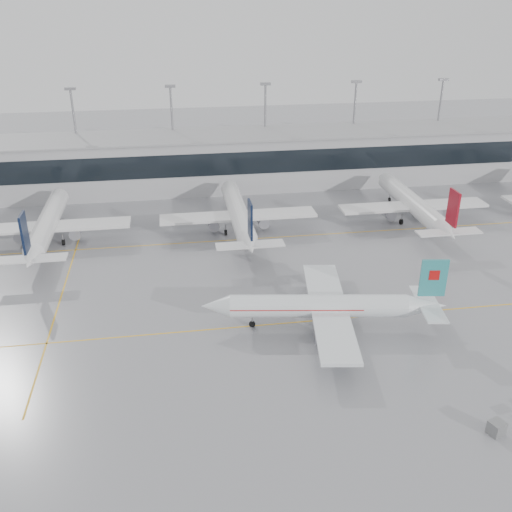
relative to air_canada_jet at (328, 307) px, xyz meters
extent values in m
plane|color=gray|center=(-7.76, 1.78, -3.22)|extent=(320.00, 320.00, 0.00)
cube|color=gold|center=(-7.76, 1.78, -3.22)|extent=(120.00, 0.25, 0.01)
cube|color=gold|center=(-7.76, 31.78, -3.22)|extent=(120.00, 0.25, 0.01)
cube|color=gold|center=(-37.76, 16.78, -3.22)|extent=(0.25, 60.00, 0.01)
cube|color=#A1A1A5|center=(-7.76, 63.78, 2.78)|extent=(180.00, 15.00, 12.00)
cube|color=black|center=(-7.76, 56.23, 4.28)|extent=(180.00, 0.20, 5.00)
cube|color=gray|center=(-7.76, 63.78, 8.98)|extent=(182.00, 16.00, 0.40)
cylinder|color=gray|center=(-40.76, 69.78, 7.78)|extent=(0.50, 0.50, 22.00)
cube|color=gray|center=(-40.76, 69.78, 19.08)|extent=(2.40, 1.00, 0.60)
cylinder|color=gray|center=(-18.76, 69.78, 7.78)|extent=(0.50, 0.50, 22.00)
cube|color=gray|center=(-18.76, 69.78, 19.08)|extent=(2.40, 1.00, 0.60)
cylinder|color=gray|center=(3.24, 69.78, 7.78)|extent=(0.50, 0.50, 22.00)
cube|color=gray|center=(3.24, 69.78, 19.08)|extent=(2.40, 1.00, 0.60)
cylinder|color=gray|center=(25.24, 69.78, 7.78)|extent=(0.50, 0.50, 22.00)
cube|color=gray|center=(25.24, 69.78, 19.08)|extent=(2.40, 1.00, 0.60)
cylinder|color=gray|center=(47.24, 69.78, 7.78)|extent=(0.50, 0.50, 22.00)
cube|color=gray|center=(47.24, 69.78, 19.08)|extent=(2.40, 1.00, 0.60)
cylinder|color=silver|center=(-1.30, 0.20, 0.11)|extent=(24.23, 6.74, 3.15)
cone|color=silver|center=(-15.15, 2.31, 0.11)|extent=(4.43, 3.72, 3.15)
cone|color=silver|center=(13.34, -2.03, 0.11)|extent=(6.01, 3.96, 3.15)
cube|color=silver|center=(0.18, -0.03, -0.29)|extent=(8.87, 26.49, 0.45)
cube|color=silver|center=(13.54, -2.06, 0.41)|extent=(4.28, 10.32, 0.25)
cube|color=teal|center=(13.74, -2.09, 4.38)|extent=(3.61, 0.89, 5.38)
cylinder|color=gray|center=(-1.03, -4.70, -1.79)|extent=(3.88, 2.62, 2.10)
cylinder|color=gray|center=(0.41, 4.79, -1.79)|extent=(3.88, 2.62, 2.10)
cylinder|color=gray|center=(-10.21, 1.56, -2.12)|extent=(0.20, 0.20, 1.31)
cylinder|color=black|center=(-10.21, 1.56, -2.77)|extent=(0.93, 0.43, 0.90)
cylinder|color=gray|center=(0.78, -2.75, -2.02)|extent=(0.24, 0.24, 1.31)
cylinder|color=black|center=(0.78, -2.75, -2.67)|extent=(1.16, 0.61, 1.10)
cylinder|color=gray|center=(1.56, 2.39, -2.02)|extent=(0.24, 0.24, 1.31)
cylinder|color=black|center=(1.56, 2.39, -2.67)|extent=(1.16, 0.61, 1.10)
cube|color=#B70F0F|center=(13.74, -2.09, 4.89)|extent=(1.45, 0.66, 1.40)
cube|color=#B70F0F|center=(-4.27, 0.65, 0.31)|extent=(18.27, 5.86, 0.12)
cylinder|color=silver|center=(-42.76, 36.78, 0.58)|extent=(3.59, 27.36, 3.59)
cone|color=silver|center=(-42.76, 52.46, 0.58)|extent=(3.59, 4.00, 3.59)
cone|color=silver|center=(-42.76, 20.30, 0.58)|extent=(3.59, 5.60, 3.59)
cube|color=silver|center=(-42.76, 35.28, 0.18)|extent=(29.64, 5.00, 0.45)
cube|color=silver|center=(-42.76, 20.10, 0.88)|extent=(11.40, 2.80, 0.25)
cube|color=black|center=(-42.76, 19.90, 5.43)|extent=(0.35, 3.60, 6.12)
cylinder|color=gray|center=(-47.56, 35.78, -1.32)|extent=(2.10, 3.60, 2.10)
cylinder|color=gray|center=(-37.96, 35.78, -1.32)|extent=(2.10, 3.60, 2.10)
cylinder|color=gray|center=(-42.76, 47.46, -1.99)|extent=(0.20, 0.20, 1.56)
cylinder|color=black|center=(-42.76, 47.46, -2.77)|extent=(0.30, 0.90, 0.90)
cylinder|color=gray|center=(-45.36, 34.28, -1.89)|extent=(0.24, 0.24, 1.56)
cylinder|color=black|center=(-45.36, 34.28, -2.67)|extent=(0.45, 1.10, 1.10)
cylinder|color=gray|center=(-40.16, 34.28, -1.89)|extent=(0.24, 0.24, 1.56)
cylinder|color=black|center=(-40.16, 34.28, -2.67)|extent=(0.45, 1.10, 1.10)
cylinder|color=silver|center=(-7.76, 36.78, 0.58)|extent=(3.59, 27.36, 3.59)
cone|color=silver|center=(-7.76, 52.46, 0.58)|extent=(3.59, 4.00, 3.59)
cone|color=silver|center=(-7.76, 20.30, 0.58)|extent=(3.59, 5.60, 3.59)
cube|color=silver|center=(-7.76, 35.28, 0.18)|extent=(29.64, 5.00, 0.45)
cube|color=silver|center=(-7.76, 20.10, 0.88)|extent=(11.40, 2.80, 0.25)
cube|color=black|center=(-7.76, 19.90, 5.43)|extent=(0.35, 3.60, 6.12)
cylinder|color=gray|center=(-12.56, 35.78, -1.32)|extent=(2.10, 3.60, 2.10)
cylinder|color=gray|center=(-2.96, 35.78, -1.32)|extent=(2.10, 3.60, 2.10)
cylinder|color=gray|center=(-7.76, 47.46, -1.99)|extent=(0.20, 0.20, 1.56)
cylinder|color=black|center=(-7.76, 47.46, -2.77)|extent=(0.30, 0.90, 0.90)
cylinder|color=gray|center=(-10.36, 34.28, -1.89)|extent=(0.24, 0.24, 1.56)
cylinder|color=black|center=(-10.36, 34.28, -2.67)|extent=(0.45, 1.10, 1.10)
cylinder|color=gray|center=(-5.16, 34.28, -1.89)|extent=(0.24, 0.24, 1.56)
cylinder|color=black|center=(-5.16, 34.28, -2.67)|extent=(0.45, 1.10, 1.10)
cylinder|color=silver|center=(27.24, 36.78, 0.58)|extent=(3.59, 27.36, 3.59)
cone|color=silver|center=(27.24, 52.46, 0.58)|extent=(3.59, 4.00, 3.59)
cone|color=silver|center=(27.24, 20.30, 0.58)|extent=(3.59, 5.60, 3.59)
cube|color=silver|center=(27.24, 35.28, 0.18)|extent=(29.64, 5.00, 0.45)
cube|color=silver|center=(27.24, 20.10, 0.88)|extent=(11.40, 2.80, 0.25)
cube|color=maroon|center=(27.24, 19.90, 5.43)|extent=(0.35, 3.60, 6.12)
cylinder|color=gray|center=(22.44, 35.78, -1.32)|extent=(2.10, 3.60, 2.10)
cylinder|color=gray|center=(32.04, 35.78, -1.32)|extent=(2.10, 3.60, 2.10)
cylinder|color=gray|center=(27.24, 47.46, -1.99)|extent=(0.20, 0.20, 1.56)
cylinder|color=black|center=(27.24, 47.46, -2.77)|extent=(0.30, 0.90, 0.90)
cylinder|color=gray|center=(24.64, 34.28, -1.89)|extent=(0.24, 0.24, 1.56)
cylinder|color=black|center=(24.64, 34.28, -2.67)|extent=(0.45, 1.10, 1.10)
cylinder|color=gray|center=(29.84, 34.28, -1.89)|extent=(0.24, 0.24, 1.56)
cylinder|color=black|center=(29.84, 34.28, -2.67)|extent=(0.45, 1.10, 1.10)
cube|color=slate|center=(12.10, -23.10, -2.45)|extent=(1.96, 1.89, 1.55)
camera|label=1|loc=(-20.09, -65.02, 39.57)|focal=40.00mm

